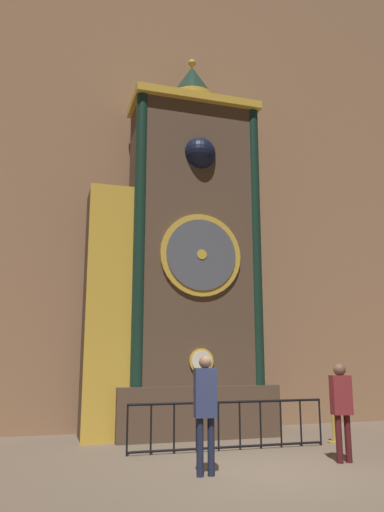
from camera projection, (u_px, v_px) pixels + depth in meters
name	position (u px, v px, depth m)	size (l,w,h in m)	color
ground_plane	(268.00, 475.00, 7.72)	(28.00, 28.00, 0.00)	brown
cathedral_back_wall	(177.00, 164.00, 14.07)	(24.00, 0.32, 14.30)	#936B4C
clock_tower	(181.00, 262.00, 12.26)	(4.48, 1.84, 9.68)	brown
railing_fence	(229.00, 423.00, 9.84)	(4.09, 0.05, 0.94)	black
visitor_near	(205.00, 403.00, 7.83)	(0.36, 0.26, 1.81)	#1B213A
visitor_far	(341.00, 402.00, 8.78)	(0.37, 0.28, 1.68)	#461518
stanchion_post	(334.00, 427.00, 10.64)	(0.28, 0.28, 0.99)	#B28E33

